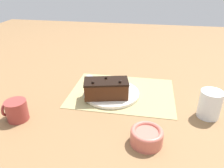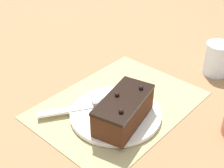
{
  "view_description": "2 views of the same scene",
  "coord_description": "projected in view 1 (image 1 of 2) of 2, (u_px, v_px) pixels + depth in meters",
  "views": [
    {
      "loc": [
        -0.11,
        0.86,
        0.49
      ],
      "look_at": [
        0.04,
        0.06,
        0.07
      ],
      "focal_mm": 35.0,
      "sensor_mm": 36.0,
      "label": 1
    },
    {
      "loc": [
        0.54,
        0.46,
        0.54
      ],
      "look_at": [
        0.02,
        -0.01,
        0.08
      ],
      "focal_mm": 50.0,
      "sensor_mm": 36.0,
      "label": 2
    }
  ],
  "objects": [
    {
      "name": "small_bowl",
      "position": [
        147.0,
        136.0,
        0.69
      ],
      "size": [
        0.1,
        0.1,
        0.05
      ],
      "color": "#C66656",
      "rests_on": "ground_plane"
    },
    {
      "name": "serving_knife",
      "position": [
        109.0,
        84.0,
        1.02
      ],
      "size": [
        0.2,
        0.14,
        0.01
      ],
      "rotation": [
        0.0,
        0.0,
        4.14
      ],
      "color": "slate",
      "rests_on": "cake_plate"
    },
    {
      "name": "chocolate_cake",
      "position": [
        106.0,
        88.0,
        0.92
      ],
      "size": [
        0.2,
        0.13,
        0.08
      ],
      "rotation": [
        0.0,
        0.0,
        0.23
      ],
      "color": "#472614",
      "rests_on": "cake_plate"
    },
    {
      "name": "coffee_mug",
      "position": [
        16.0,
        110.0,
        0.8
      ],
      "size": [
        0.09,
        0.08,
        0.08
      ],
      "color": "#993833",
      "rests_on": "ground_plane"
    },
    {
      "name": "placemat_woven",
      "position": [
        122.0,
        92.0,
        0.99
      ],
      "size": [
        0.46,
        0.34,
        0.0
      ],
      "primitive_type": "cube",
      "color": "tan",
      "rests_on": "ground_plane"
    },
    {
      "name": "ground_plane",
      "position": [
        122.0,
        93.0,
        0.99
      ],
      "size": [
        3.0,
        3.0,
        0.0
      ],
      "primitive_type": "plane",
      "color": "olive"
    },
    {
      "name": "cake_plate",
      "position": [
        111.0,
        93.0,
        0.97
      ],
      "size": [
        0.25,
        0.25,
        0.01
      ],
      "color": "white",
      "rests_on": "placemat_woven"
    },
    {
      "name": "drinking_glass",
      "position": [
        210.0,
        104.0,
        0.81
      ],
      "size": [
        0.08,
        0.08,
        0.11
      ],
      "color": "white",
      "rests_on": "ground_plane"
    }
  ]
}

